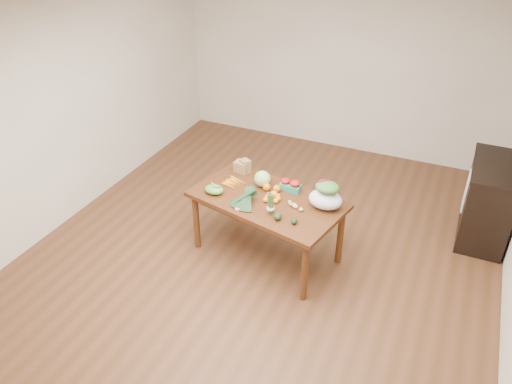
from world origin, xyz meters
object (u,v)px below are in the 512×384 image
at_px(dining_table, 267,227).
at_px(cabinet, 488,201).
at_px(asparagus_bundle, 271,203).
at_px(kale_bunch, 243,199).
at_px(mandarin_cluster, 272,196).
at_px(salad_bag, 326,196).
at_px(cabbage, 262,179).
at_px(paper_bag, 242,166).

distance_m(dining_table, cabinet, 2.59).
bearing_deg(asparagus_bundle, kale_bunch, -170.41).
bearing_deg(asparagus_bundle, mandarin_cluster, 121.76).
distance_m(cabinet, salad_bag, 2.09).
bearing_deg(cabbage, asparagus_bundle, -57.86).
height_order(cabbage, asparagus_bundle, asparagus_bundle).
relative_size(mandarin_cluster, asparagus_bundle, 0.72).
xyz_separation_m(dining_table, paper_bag, (-0.49, 0.40, 0.45)).
bearing_deg(kale_bunch, asparagus_bundle, 9.59).
xyz_separation_m(cabinet, kale_bunch, (-2.35, -1.62, 0.36)).
xyz_separation_m(cabbage, salad_bag, (0.76, -0.13, 0.04)).
relative_size(dining_table, cabbage, 8.87).
distance_m(mandarin_cluster, salad_bag, 0.56).
relative_size(asparagus_bundle, salad_bag, 0.72).
bearing_deg(cabbage, kale_bunch, -92.60).
bearing_deg(paper_bag, cabinet, 20.20).
distance_m(cabinet, asparagus_bundle, 2.65).
xyz_separation_m(paper_bag, salad_bag, (1.10, -0.32, 0.06)).
relative_size(paper_bag, salad_bag, 0.64).
relative_size(paper_bag, mandarin_cluster, 1.23).
bearing_deg(paper_bag, dining_table, -39.34).
height_order(paper_bag, asparagus_bundle, asparagus_bundle).
bearing_deg(cabinet, cabbage, -153.25).
relative_size(cabbage, mandarin_cluster, 1.00).
distance_m(dining_table, paper_bag, 0.78).
xyz_separation_m(cabinet, mandarin_cluster, (-2.12, -1.40, 0.33)).
height_order(kale_bunch, salad_bag, salad_bag).
bearing_deg(mandarin_cluster, salad_bag, 9.57).
relative_size(paper_bag, asparagus_bundle, 0.88).
height_order(cabinet, paper_bag, cabinet).
bearing_deg(dining_table, cabinet, 44.88).
height_order(paper_bag, mandarin_cluster, paper_bag).
height_order(paper_bag, salad_bag, salad_bag).
height_order(dining_table, cabbage, cabbage).
distance_m(cabbage, asparagus_bundle, 0.55).
bearing_deg(cabbage, mandarin_cluster, -47.07).
relative_size(kale_bunch, salad_bag, 1.15).
bearing_deg(salad_bag, kale_bunch, -157.80).
relative_size(cabinet, cabbage, 5.69).
relative_size(paper_bag, kale_bunch, 0.55).
xyz_separation_m(mandarin_cluster, salad_bag, (0.55, 0.09, 0.09)).
height_order(cabinet, cabbage, cabinet).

